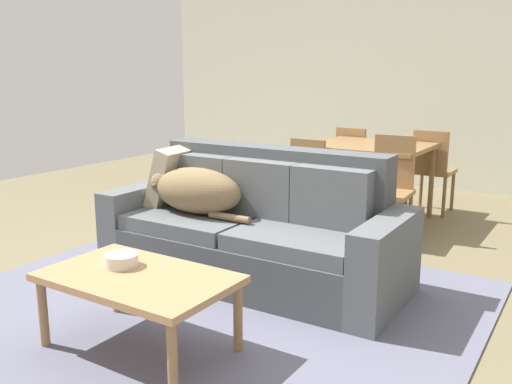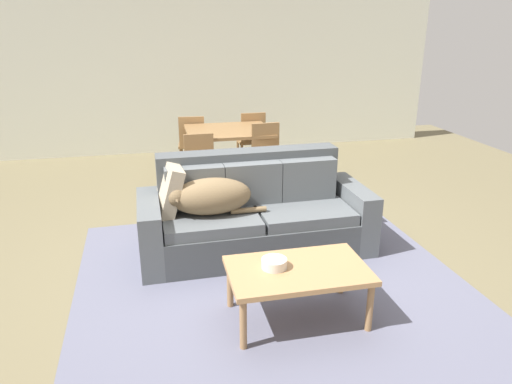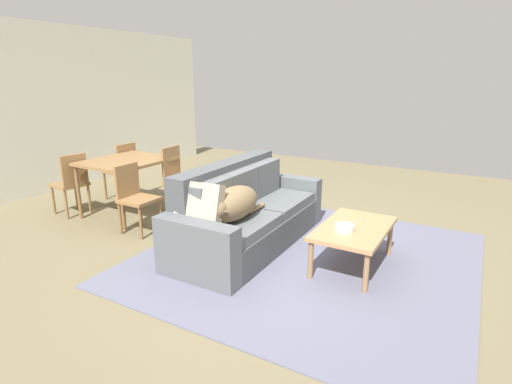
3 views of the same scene
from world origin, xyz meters
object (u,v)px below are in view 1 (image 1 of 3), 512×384
dining_chair_near_left (302,179)px  couch (256,231)px  coffee_table (138,283)px  dining_table (371,152)px  throw_pillow_by_left_arm (173,176)px  dining_chair_far_left (355,161)px  dining_chair_near_right (390,184)px  dog_on_left_cushion (195,190)px  dining_chair_far_right (432,167)px  bowl_on_coffee_table (121,260)px

dining_chair_near_left → couch: bearing=-76.3°
coffee_table → dining_chair_near_left: (-0.41, 2.62, 0.09)m
couch → dining_table: 2.01m
throw_pillow_by_left_arm → dining_chair_far_left: (0.45, 2.58, -0.19)m
couch → dining_chair_near_left: bearing=103.9°
couch → throw_pillow_by_left_arm: bearing=176.7°
dining_chair_near_right → dining_chair_far_left: bearing=121.7°
dining_chair_near_left → dining_chair_far_left: bearing=88.2°
coffee_table → dog_on_left_cushion: bearing=114.2°
dining_table → dining_chair_near_left: dining_chair_near_left is taller
throw_pillow_by_left_arm → dog_on_left_cushion: bearing=-24.8°
dining_chair_far_left → dog_on_left_cushion: bearing=94.0°
dining_chair_near_left → dining_chair_far_right: dining_chair_far_right is taller
throw_pillow_by_left_arm → dining_chair_far_right: throw_pillow_by_left_arm is taller
dining_table → dining_chair_near_left: 0.78m
dining_chair_near_left → dog_on_left_cushion: bearing=-94.3°
dog_on_left_cushion → throw_pillow_by_left_arm: bearing=154.4°
dining_table → dining_chair_far_right: dining_chair_far_right is taller
dining_chair_near_left → dining_chair_near_right: bearing=2.0°
coffee_table → dining_table: (0.03, 3.22, 0.31)m
bowl_on_coffee_table → throw_pillow_by_left_arm: bearing=119.1°
couch → dining_chair_near_left: couch is taller
throw_pillow_by_left_arm → dining_chair_far_right: size_ratio=0.53×
dining_table → dining_chair_near_right: size_ratio=1.18×
bowl_on_coffee_table → dining_chair_near_right: (0.60, 2.62, 0.05)m
coffee_table → dining_chair_near_right: bearing=80.8°
coffee_table → dining_chair_far_right: dining_chair_far_right is taller
couch → dining_table: couch is taller
couch → dining_table: size_ratio=2.00×
dog_on_left_cushion → bowl_on_coffee_table: 1.13m
dining_chair_far_left → dining_chair_far_right: bearing=-175.5°
couch → bowl_on_coffee_table: 1.21m
dining_chair_far_right → dog_on_left_cushion: bearing=70.4°
bowl_on_coffee_table → couch: bearing=84.5°
coffee_table → dining_table: bearing=89.4°
dining_table → dining_chair_far_right: size_ratio=1.24×
dog_on_left_cushion → dining_chair_near_right: size_ratio=0.97×
couch → coffee_table: couch is taller
dining_table → dining_chair_far_right: bearing=53.9°
dining_chair_near_left → dining_chair_near_right: 0.85m
dog_on_left_cushion → dining_table: (0.53, 2.10, 0.07)m
dining_chair_near_left → dining_chair_near_right: dining_chair_near_right is taller
dining_table → dog_on_left_cushion: bearing=-104.3°
coffee_table → dining_chair_far_left: (-0.40, 3.86, 0.10)m
coffee_table → dining_table: size_ratio=0.93×
dining_chair_near_right → dining_chair_far_left: dining_chair_near_right is taller
throw_pillow_by_left_arm → dining_table: (0.89, 1.94, 0.03)m
dining_chair_near_right → dining_chair_far_right: size_ratio=1.05×
dog_on_left_cushion → dining_chair_far_left: (0.10, 2.74, -0.15)m
dining_chair_far_left → dining_chair_far_right: (0.88, -0.03, 0.02)m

